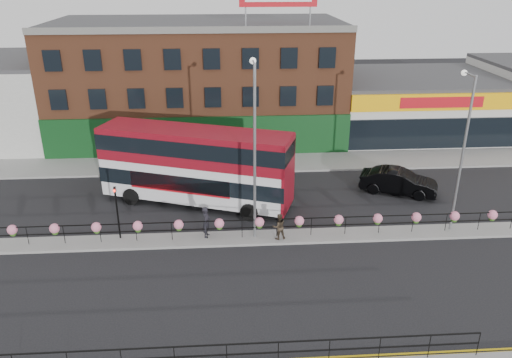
{
  "coord_description": "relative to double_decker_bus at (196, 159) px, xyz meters",
  "views": [
    {
      "loc": [
        -1.87,
        -25.15,
        14.49
      ],
      "look_at": [
        0.0,
        3.0,
        2.5
      ],
      "focal_mm": 35.0,
      "sensor_mm": 36.0,
      "label": 1
    }
  ],
  "objects": [
    {
      "name": "lamp_column_east",
      "position": [
        15.14,
        -4.65,
        2.47
      ],
      "size": [
        0.33,
        1.61,
        9.17
      ],
      "color": "gray",
      "rests_on": "median"
    },
    {
      "name": "pedestrian_a",
      "position": [
        0.72,
        -4.79,
        -2.03
      ],
      "size": [
        0.84,
        0.68,
        1.88
      ],
      "primitive_type": "imported",
      "rotation": [
        0.0,
        0.0,
        1.4
      ],
      "color": "black",
      "rests_on": "median"
    },
    {
      "name": "pedestrian_b",
      "position": [
        4.84,
        -5.34,
        -2.19
      ],
      "size": [
        1.03,
        0.94,
        1.56
      ],
      "primitive_type": "imported",
      "rotation": [
        0.0,
        0.0,
        3.38
      ],
      "color": "#3A2F22",
      "rests_on": "median"
    },
    {
      "name": "supermarket",
      "position": [
        19.75,
        14.85,
        -0.47
      ],
      "size": [
        15.0,
        12.25,
        5.3
      ],
      "color": "silver",
      "rests_on": "ground"
    },
    {
      "name": "ground",
      "position": [
        3.75,
        -5.05,
        -3.12
      ],
      "size": [
        120.0,
        120.0,
        0.0
      ],
      "primitive_type": "plane",
      "color": "black",
      "rests_on": "ground"
    },
    {
      "name": "traffic_light_median",
      "position": [
        -4.25,
        -4.66,
        -0.65
      ],
      "size": [
        0.15,
        0.28,
        3.65
      ],
      "color": "black",
      "rests_on": "median"
    },
    {
      "name": "median_railing",
      "position": [
        3.75,
        -5.05,
        -2.07
      ],
      "size": [
        30.04,
        0.56,
        1.23
      ],
      "color": "black",
      "rests_on": "median"
    },
    {
      "name": "median",
      "position": [
        3.75,
        -5.05,
        -3.04
      ],
      "size": [
        60.0,
        1.6,
        0.15
      ],
      "primitive_type": "cube",
      "color": "gray",
      "rests_on": "ground"
    },
    {
      "name": "north_pavement",
      "position": [
        3.75,
        6.95,
        -3.04
      ],
      "size": [
        60.0,
        4.0,
        0.15
      ],
      "primitive_type": "cube",
      "color": "gray",
      "rests_on": "ground"
    },
    {
      "name": "car",
      "position": [
        13.81,
        0.7,
        -2.26
      ],
      "size": [
        5.66,
        6.53,
        1.71
      ],
      "primitive_type": "imported",
      "rotation": [
        0.0,
        0.0,
        1.15
      ],
      "color": "black",
      "rests_on": "ground"
    },
    {
      "name": "brick_building",
      "position": [
        -0.25,
        14.91,
        2.01
      ],
      "size": [
        25.0,
        12.21,
        10.3
      ],
      "color": "brown",
      "rests_on": "ground"
    },
    {
      "name": "double_decker_bus",
      "position": [
        0.0,
        0.0,
        0.0
      ],
      "size": [
        12.77,
        7.04,
        5.07
      ],
      "color": "white",
      "rests_on": "ground"
    },
    {
      "name": "south_railing",
      "position": [
        1.75,
        -15.15,
        -2.15
      ],
      "size": [
        20.04,
        0.05,
        1.12
      ],
      "color": "black",
      "rests_on": "south_pavement"
    },
    {
      "name": "lamp_column_west",
      "position": [
        3.49,
        -4.75,
        2.94
      ],
      "size": [
        0.36,
        1.75,
        9.96
      ],
      "color": "gray",
      "rests_on": "median"
    }
  ]
}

